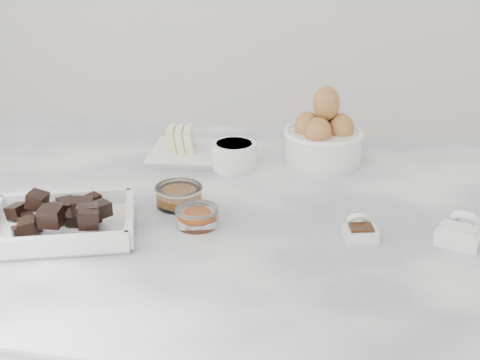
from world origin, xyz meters
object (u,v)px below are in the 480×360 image
sugar_ramekin (234,154)px  zest_bowl (197,216)px  egg_bowl (324,137)px  honey_bowl (179,195)px  salt_spoon (461,232)px  butter_plate (186,148)px  vanilla_spoon (360,230)px  chocolate_dish (61,219)px

sugar_ramekin → zest_bowl: (-0.01, -0.24, -0.01)m
egg_bowl → honey_bowl: 0.33m
sugar_ramekin → salt_spoon: sugar_ramekin is taller
butter_plate → zest_bowl: 0.29m
salt_spoon → zest_bowl: bearing=-176.3°
butter_plate → sugar_ramekin: size_ratio=1.84×
honey_bowl → zest_bowl: bearing=-53.5°
egg_bowl → vanilla_spoon: (0.08, -0.30, -0.04)m
chocolate_dish → salt_spoon: 0.59m
honey_bowl → vanilla_spoon: size_ratio=1.19×
butter_plate → egg_bowl: size_ratio=1.00×
egg_bowl → salt_spoon: egg_bowl is taller
salt_spoon → sugar_ramekin: bearing=151.0°
butter_plate → egg_bowl: 0.26m
chocolate_dish → zest_bowl: size_ratio=3.75×
butter_plate → egg_bowl: (0.26, 0.03, 0.03)m
honey_bowl → zest_bowl: (0.05, -0.06, -0.00)m
chocolate_dish → salt_spoon: chocolate_dish is taller
chocolate_dish → butter_plate: bearing=73.8°
butter_plate → salt_spoon: size_ratio=1.72×
butter_plate → vanilla_spoon: butter_plate is taller
zest_bowl → vanilla_spoon: size_ratio=1.03×
chocolate_dish → honey_bowl: bearing=41.6°
chocolate_dish → honey_bowl: size_ratio=3.24×
butter_plate → salt_spoon: (0.49, -0.25, -0.00)m
vanilla_spoon → salt_spoon: 0.15m
chocolate_dish → egg_bowl: 0.52m
zest_bowl → vanilla_spoon: vanilla_spoon is taller
vanilla_spoon → sugar_ramekin: bearing=136.2°
chocolate_dish → salt_spoon: bearing=8.8°
sugar_ramekin → salt_spoon: size_ratio=0.94×
sugar_ramekin → zest_bowl: bearing=-92.1°
chocolate_dish → egg_bowl: size_ratio=1.68×
sugar_ramekin → honey_bowl: bearing=-107.9°
butter_plate → sugar_ramekin: butter_plate is taller
honey_bowl → salt_spoon: size_ratio=0.89×
egg_bowl → honey_bowl: bearing=-131.2°
butter_plate → vanilla_spoon: size_ratio=2.29×
chocolate_dish → egg_bowl: bearing=46.1°
sugar_ramekin → salt_spoon: bearing=-29.0°
butter_plate → zest_bowl: butter_plate is taller
chocolate_dish → vanilla_spoon: bearing=9.6°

